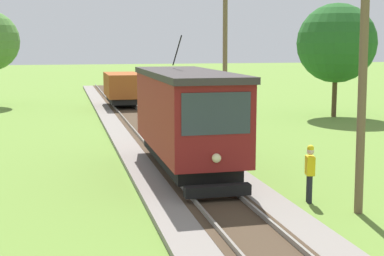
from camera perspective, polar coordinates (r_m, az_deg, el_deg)
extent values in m
cube|color=maroon|center=(20.09, -0.60, 1.56)|extent=(2.50, 8.00, 2.60)
cube|color=#383333|center=(19.96, -0.60, 5.58)|extent=(2.60, 8.32, 0.22)
cube|color=black|center=(20.34, -0.59, -2.86)|extent=(2.10, 7.04, 0.44)
cube|color=#2D3842|center=(16.17, 2.53, 1.49)|extent=(2.10, 0.03, 1.25)
cube|color=#2D3842|center=(20.36, 2.87, 2.68)|extent=(0.02, 6.72, 1.04)
sphere|color=#F4EAB2|center=(16.34, 2.54, -3.12)|extent=(0.28, 0.28, 0.28)
cylinder|color=black|center=(21.50, -1.55, 7.96)|extent=(0.05, 1.67, 1.19)
cube|color=black|center=(16.43, 2.65, -6.46)|extent=(2.00, 0.36, 0.32)
cylinder|color=black|center=(18.21, 0.96, -4.23)|extent=(1.54, 0.80, 0.80)
cylinder|color=black|center=(22.49, -1.84, -1.75)|extent=(1.54, 0.80, 0.80)
cube|color=#93471E|center=(41.38, -7.19, 4.44)|extent=(2.40, 5.20, 1.70)
cube|color=black|center=(41.47, -7.17, 2.96)|extent=(2.02, 4.78, 0.38)
cylinder|color=black|center=(39.93, -6.92, 2.74)|extent=(1.54, 0.76, 0.76)
cylinder|color=black|center=(43.02, -7.39, 3.16)|extent=(1.54, 0.76, 0.76)
cylinder|color=brown|center=(16.11, 17.16, 3.78)|extent=(0.24, 0.41, 7.04)
cylinder|color=brown|center=(28.37, 3.43, 7.31)|extent=(0.24, 0.37, 8.23)
cylinder|color=black|center=(17.34, 11.95, -6.07)|extent=(0.15, 0.15, 0.86)
cylinder|color=black|center=(17.19, 12.06, -6.21)|extent=(0.15, 0.15, 0.86)
cube|color=yellow|center=(17.09, 12.08, -3.81)|extent=(0.32, 0.42, 0.58)
sphere|color=beige|center=(17.01, 12.13, -2.39)|extent=(0.22, 0.22, 0.22)
sphere|color=yellow|center=(16.99, 12.14, -2.06)|extent=(0.21, 0.21, 0.21)
cylinder|color=#4C3823|center=(37.72, 14.48, 3.33)|extent=(0.32, 0.32, 2.90)
sphere|color=#235B23|center=(37.57, 14.68, 8.47)|extent=(5.16, 5.16, 5.16)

